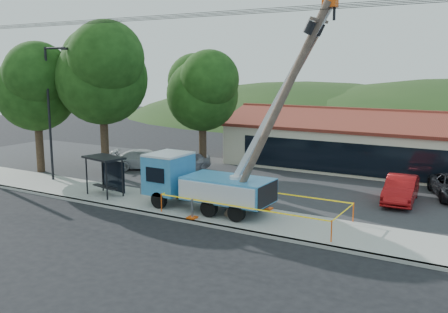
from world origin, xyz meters
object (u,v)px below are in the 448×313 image
Objects in this scene: bus_shelter at (106,167)px; car_white at (146,170)px; utility_truck at (204,180)px; car_red at (400,204)px; leaning_pole at (278,107)px; car_silver at (184,174)px.

bus_shelter reaches higher than car_white.
car_red is (8.76, 7.00, -1.75)m from utility_truck.
leaning_pole is 17.12m from car_white.
car_silver is (0.31, 7.62, -1.85)m from bus_shelter.
car_red is (4.36, 7.41, -5.84)m from leaning_pole.
bus_shelter is at bearing 174.39° from car_white.
car_white is at bearing 124.25° from bus_shelter.
utility_truck is 9.89m from car_silver.
car_white is at bearing 143.90° from utility_truck.
bus_shelter is 8.27m from car_white.
leaning_pole is 2.30× the size of car_red.
utility_truck is 11.35m from car_red.
bus_shelter reaches higher than car_red.
bus_shelter is 17.22m from car_red.
bus_shelter reaches higher than car_silver.
leaning_pole is at bearing -30.18° from car_silver.
leaning_pole is 11.82m from bus_shelter.
bus_shelter is 0.59× the size of car_silver.
car_red is at bearing 37.00° from bus_shelter.
utility_truck is 2.33× the size of car_silver.
car_red is at bearing 4.15° from car_silver.
utility_truck is 6.73m from bus_shelter.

